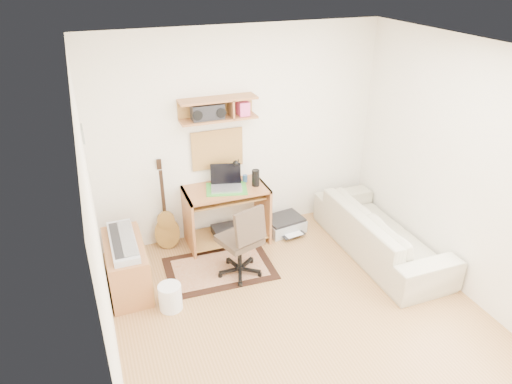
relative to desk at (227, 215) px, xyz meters
name	(u,v)px	position (x,y,z in m)	size (l,w,h in m)	color
floor	(307,324)	(0.29, -1.73, -0.38)	(3.60, 4.00, 0.01)	#B2804A
ceiling	(325,57)	(0.29, -1.73, 2.23)	(3.60, 4.00, 0.01)	white
back_wall	(240,135)	(0.29, 0.28, 0.93)	(3.60, 0.01, 2.60)	white
left_wall	(99,251)	(-1.52, -1.73, 0.93)	(0.01, 4.00, 2.60)	white
right_wall	(478,178)	(2.09, -1.73, 0.93)	(0.01, 4.00, 2.60)	white
wall_shelf	(218,109)	(-0.01, 0.15, 1.32)	(0.90, 0.25, 0.26)	#AC6B3C
cork_board	(217,149)	(-0.01, 0.25, 0.79)	(0.64, 0.03, 0.49)	#A68B53
wall_photo	(83,134)	(-1.50, -0.23, 1.34)	(0.02, 0.20, 0.15)	#4C8CBF
desk	(227,215)	(0.00, 0.00, 0.00)	(1.00, 0.55, 0.75)	#AC6B3C
laptop	(226,179)	(0.00, -0.02, 0.52)	(0.37, 0.37, 0.28)	silver
speaker	(256,178)	(0.37, -0.05, 0.48)	(0.09, 0.09, 0.21)	black
desk_lamp	(238,170)	(0.21, 0.14, 0.53)	(0.10, 0.10, 0.30)	black
pencil_cup	(245,178)	(0.28, 0.10, 0.42)	(0.06, 0.06, 0.09)	#2F568F
boombox	(207,112)	(-0.14, 0.15, 1.30)	(0.37, 0.17, 0.19)	black
rug	(220,268)	(-0.27, -0.54, -0.37)	(1.23, 0.82, 0.02)	#CFB68B
task_chair	(239,240)	(-0.07, -0.71, 0.09)	(0.47, 0.47, 0.92)	#3B2E22
cabinet	(127,266)	(-1.29, -0.50, -0.10)	(0.40, 0.90, 0.55)	#AC6B3C
music_keyboard	(123,242)	(-1.29, -0.50, 0.21)	(0.26, 0.82, 0.07)	#B2B5BA
guitar	(165,206)	(-0.73, 0.13, 0.20)	(0.31, 0.19, 1.16)	olive
waste_basket	(170,297)	(-0.93, -1.01, -0.23)	(0.24, 0.24, 0.29)	white
printer	(284,225)	(0.78, -0.02, -0.29)	(0.49, 0.38, 0.18)	#A5A8AA
sofa	(382,224)	(1.67, -0.89, 0.01)	(1.99, 0.58, 0.78)	#BCB395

